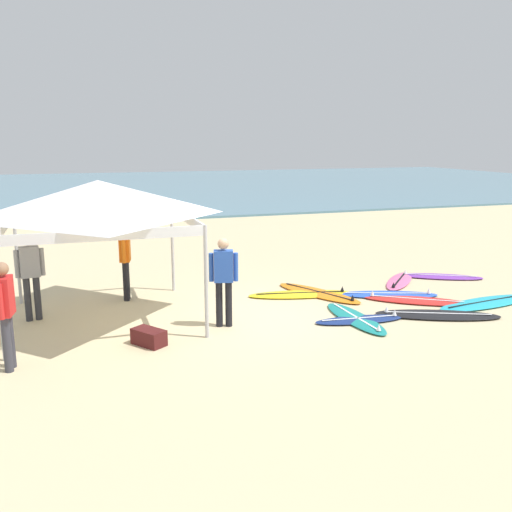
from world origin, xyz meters
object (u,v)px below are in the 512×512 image
Objects in this scene: surfboard_purple at (440,276)px; person_red at (5,308)px; surfboard_blue at (388,294)px; surfboard_red at (416,300)px; person_blue at (224,276)px; surfboard_black at (437,315)px; surfboard_cyan at (486,303)px; surfboard_navy at (360,320)px; surfboard_yellow at (301,294)px; canopy_tent at (99,199)px; surfboard_orange at (319,293)px; person_orange at (125,256)px; surfboard_teal at (355,318)px; surfboard_pink at (399,281)px; gear_bag_near_tent at (149,337)px; person_grey at (30,271)px.

surfboard_purple is 1.26× the size of person_red.
surfboard_purple is (2.18, 1.06, 0.00)m from surfboard_blue.
person_blue is (-4.44, -0.21, 0.95)m from surfboard_red.
surfboard_black is at bearing 0.68° from person_red.
surfboard_cyan is 1.41× the size of surfboard_navy.
surfboard_yellow is at bearing 33.56° from person_blue.
person_red is at bearing -126.76° from canopy_tent.
person_blue is at bearing -168.79° from surfboard_blue.
person_orange reaches higher than surfboard_orange.
surfboard_cyan is 1.23× the size of surfboard_teal.
canopy_tent is 8.40m from surfboard_cyan.
canopy_tent is 1.87× the size of surfboard_navy.
surfboard_pink is 6.71m from person_orange.
gear_bag_near_tent is (-5.74, 0.28, 0.10)m from surfboard_black.
surfboard_blue is 0.92× the size of surfboard_black.
person_blue is (-2.64, -1.43, 0.95)m from surfboard_orange.
surfboard_yellow is 0.43m from surfboard_orange.
surfboard_purple is (0.51, 2.29, 0.00)m from surfboard_cyan.
person_orange is (0.55, 1.24, -1.40)m from canopy_tent.
surfboard_purple is 10.39m from person_red.
person_red is 2.37m from gear_bag_near_tent.
surfboard_navy is at bearing -79.37° from surfboard_yellow.
surfboard_teal is 2.00m from surfboard_red.
canopy_tent is at bearing 110.12° from gear_bag_near_tent.
surfboard_orange is at bearing 87.53° from surfboard_teal.
person_red is (-7.79, -1.72, 0.95)m from surfboard_blue.
surfboard_red is at bearing 78.67° from surfboard_black.
person_red reaches higher than surfboard_black.
gear_bag_near_tent is (-1.50, -0.53, -0.85)m from person_blue.
surfboard_red is at bearing 7.83° from person_red.
surfboard_teal is 6.33m from person_red.
person_red is at bearing -164.47° from surfboard_purple.
canopy_tent reaches higher than surfboard_purple.
canopy_tent reaches higher than person_red.
surfboard_teal is at bearing 111.85° from surfboard_navy.
surfboard_blue is at bearing -22.95° from surfboard_orange.
surfboard_navy is (4.73, -1.76, -2.35)m from canopy_tent.
person_red is (-7.92, -0.09, 0.95)m from surfboard_black.
surfboard_black is 2.74m from surfboard_orange.
person_red is (-8.71, -2.69, 0.95)m from surfboard_pink.
surfboard_navy is at bearing 2.93° from person_red.
surfboard_yellow is 2.83m from person_blue.
canopy_tent is at bearing -113.83° from person_orange.
person_blue is (-4.23, 0.81, 0.95)m from surfboard_black.
person_grey reaches higher than surfboard_pink.
surfboard_purple and surfboard_black have the same top height.
surfboard_teal is 0.11m from surfboard_navy.
person_red reaches higher than surfboard_orange.
person_orange is at bearing 159.86° from surfboard_red.
person_blue reaches higher than surfboard_cyan.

